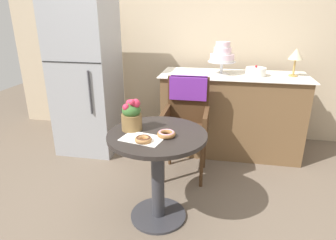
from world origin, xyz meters
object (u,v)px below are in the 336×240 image
at_px(round_layer_cake, 256,72).
at_px(flower_vase, 132,115).
at_px(tiered_cake_stand, 222,55).
at_px(donut_mid, 143,139).
at_px(refrigerator, 87,77).
at_px(donut_front, 166,134).
at_px(table_lamp, 296,55).
at_px(wicker_chair, 187,111).
at_px(cafe_table, 158,160).

bearing_deg(round_layer_cake, flower_vase, -127.99).
relative_size(tiered_cake_stand, round_layer_cake, 1.62).
height_order(donut_mid, refrigerator, refrigerator).
distance_m(donut_front, table_lamp, 1.78).
bearing_deg(wicker_chair, round_layer_cake, 34.86).
relative_size(wicker_chair, donut_front, 7.39).
distance_m(donut_front, donut_mid, 0.18).
bearing_deg(refrigerator, table_lamp, 5.74).
xyz_separation_m(cafe_table, table_lamp, (1.15, 1.32, 0.61)).
height_order(donut_mid, tiered_cake_stand, tiered_cake_stand).
distance_m(donut_mid, refrigerator, 1.61).
distance_m(round_layer_cake, table_lamp, 0.42).
distance_m(wicker_chair, flower_vase, 0.82).
height_order(wicker_chair, tiered_cake_stand, tiered_cake_stand).
relative_size(cafe_table, refrigerator, 0.42).
bearing_deg(cafe_table, table_lamp, 48.94).
relative_size(round_layer_cake, table_lamp, 0.73).
height_order(cafe_table, wicker_chair, wicker_chair).
xyz_separation_m(cafe_table, flower_vase, (-0.20, 0.04, 0.32)).
bearing_deg(donut_mid, refrigerator, 128.21).
bearing_deg(table_lamp, wicker_chair, -151.74).
height_order(donut_front, refrigerator, refrigerator).
distance_m(wicker_chair, table_lamp, 1.27).
bearing_deg(donut_front, table_lamp, 51.67).
bearing_deg(donut_front, refrigerator, 134.60).
bearing_deg(tiered_cake_stand, refrigerator, -172.22).
relative_size(donut_front, tiered_cake_stand, 0.38).
height_order(donut_mid, round_layer_cake, round_layer_cake).
bearing_deg(round_layer_cake, table_lamp, 7.34).
xyz_separation_m(wicker_chair, round_layer_cake, (0.65, 0.51, 0.30)).
relative_size(cafe_table, donut_mid, 6.24).
height_order(flower_vase, tiered_cake_stand, tiered_cake_stand).
bearing_deg(refrigerator, cafe_table, -46.33).
height_order(donut_front, flower_vase, flower_vase).
height_order(donut_front, table_lamp, table_lamp).
bearing_deg(table_lamp, round_layer_cake, -172.66).
xyz_separation_m(wicker_chair, flower_vase, (-0.31, -0.73, 0.19)).
distance_m(cafe_table, round_layer_cake, 1.55).
distance_m(donut_front, round_layer_cake, 1.50).
xyz_separation_m(donut_front, donut_mid, (-0.13, -0.12, 0.00)).
bearing_deg(wicker_chair, flower_vase, -116.26).
height_order(wicker_chair, refrigerator, refrigerator).
xyz_separation_m(donut_front, table_lamp, (1.08, 1.36, 0.38)).
bearing_deg(round_layer_cake, wicker_chair, -142.15).
relative_size(flower_vase, refrigerator, 0.14).
xyz_separation_m(wicker_chair, donut_front, (-0.04, -0.81, 0.10)).
relative_size(donut_mid, round_layer_cake, 0.55).
distance_m(flower_vase, table_lamp, 1.88).
distance_m(donut_mid, flower_vase, 0.26).
distance_m(wicker_chair, tiered_cake_stand, 0.77).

